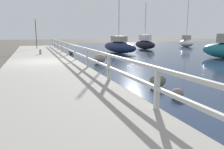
% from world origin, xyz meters
% --- Properties ---
extents(ground_plane, '(120.00, 120.00, 0.00)m').
position_xyz_m(ground_plane, '(0.00, 0.00, 0.00)').
color(ground_plane, '#4C473D').
extents(dock_walkway, '(4.15, 36.00, 0.25)m').
position_xyz_m(dock_walkway, '(0.00, 0.00, 0.13)').
color(dock_walkway, '#9E998E').
rests_on(dock_walkway, ground).
extents(railing, '(0.10, 32.50, 0.96)m').
position_xyz_m(railing, '(1.98, 0.00, 0.91)').
color(railing, beige).
rests_on(railing, dock_walkway).
extents(boulder_far_strip, '(0.78, 0.70, 0.58)m').
position_xyz_m(boulder_far_strip, '(3.57, -0.07, 0.29)').
color(boulder_far_strip, gray).
rests_on(boulder_far_strip, ground).
extents(boulder_water_edge, '(0.52, 0.47, 0.39)m').
position_xyz_m(boulder_water_edge, '(2.89, 6.93, 0.19)').
color(boulder_water_edge, '#666056').
rests_on(boulder_water_edge, ground).
extents(boulder_downstream, '(0.61, 0.55, 0.46)m').
position_xyz_m(boulder_downstream, '(3.69, -7.02, 0.23)').
color(boulder_downstream, '#666056').
rests_on(boulder_downstream, ground).
extents(boulder_upstream, '(0.40, 0.36, 0.30)m').
position_xyz_m(boulder_upstream, '(3.48, -8.47, 0.15)').
color(boulder_upstream, slate).
rests_on(boulder_upstream, ground).
extents(mooring_bollard, '(0.17, 0.17, 0.43)m').
position_xyz_m(mooring_bollard, '(0.04, 4.73, 0.47)').
color(mooring_bollard, gray).
rests_on(mooring_bollard, dock_walkway).
extents(dock_lamp, '(0.28, 0.28, 3.26)m').
position_xyz_m(dock_lamp, '(-0.06, 12.13, 2.71)').
color(dock_lamp, '#2D2D33').
rests_on(dock_lamp, dock_walkway).
extents(sailboat_navy, '(1.99, 5.85, 7.40)m').
position_xyz_m(sailboat_navy, '(7.52, 6.43, 0.68)').
color(sailboat_navy, '#192347').
rests_on(sailboat_navy, water_surface).
extents(sailboat_black, '(1.52, 3.86, 5.50)m').
position_xyz_m(sailboat_black, '(12.48, 10.22, 0.70)').
color(sailboat_black, black).
rests_on(sailboat_black, water_surface).
extents(sailboat_white, '(1.68, 3.23, 7.32)m').
position_xyz_m(sailboat_white, '(20.62, 12.69, 0.63)').
color(sailboat_white, white).
rests_on(sailboat_white, water_surface).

